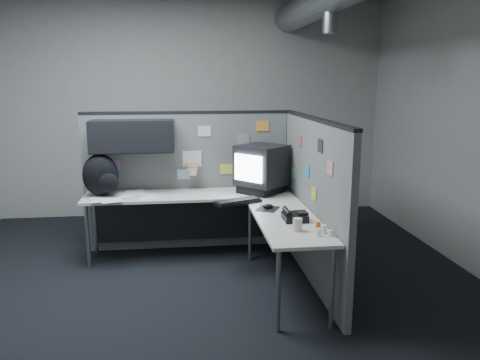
{
  "coord_description": "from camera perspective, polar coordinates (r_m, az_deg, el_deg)",
  "views": [
    {
      "loc": [
        -0.16,
        -4.13,
        1.97
      ],
      "look_at": [
        0.4,
        0.35,
        1.01
      ],
      "focal_mm": 35.0,
      "sensor_mm": 36.0,
      "label": 1
    }
  ],
  "objects": [
    {
      "name": "room",
      "position": [
        4.19,
        2.81,
        13.74
      ],
      "size": [
        5.62,
        5.62,
        3.22
      ],
      "color": "black",
      "rests_on": "ground"
    },
    {
      "name": "partition_back",
      "position": [
        5.45,
        -7.98,
        1.61
      ],
      "size": [
        2.44,
        0.42,
        1.63
      ],
      "color": "slate",
      "rests_on": "ground"
    },
    {
      "name": "partition_right",
      "position": [
        4.67,
        8.8,
        -2.4
      ],
      "size": [
        0.07,
        2.23,
        1.63
      ],
      "color": "slate",
      "rests_on": "ground"
    },
    {
      "name": "desk",
      "position": [
        5.02,
        -3.36,
        -3.67
      ],
      "size": [
        2.31,
        2.11,
        0.73
      ],
      "color": "beige",
      "rests_on": "ground"
    },
    {
      "name": "monitor",
      "position": [
        5.25,
        2.66,
        1.44
      ],
      "size": [
        0.66,
        0.66,
        0.54
      ],
      "rotation": [
        0.0,
        0.0,
        -0.02
      ],
      "color": "black",
      "rests_on": "desk"
    },
    {
      "name": "keyboard",
      "position": [
        4.82,
        -0.29,
        -2.64
      ],
      "size": [
        0.52,
        0.35,
        0.04
      ],
      "rotation": [
        0.0,
        0.0,
        -0.38
      ],
      "color": "black",
      "rests_on": "desk"
    },
    {
      "name": "mouse",
      "position": [
        4.62,
        3.41,
        -3.34
      ],
      "size": [
        0.28,
        0.29,
        0.05
      ],
      "rotation": [
        0.0,
        0.0,
        0.31
      ],
      "color": "black",
      "rests_on": "desk"
    },
    {
      "name": "phone",
      "position": [
        4.27,
        6.64,
        -4.38
      ],
      "size": [
        0.21,
        0.23,
        0.11
      ],
      "rotation": [
        0.0,
        0.0,
        -0.17
      ],
      "color": "black",
      "rests_on": "desk"
    },
    {
      "name": "bottles",
      "position": [
        3.93,
        9.97,
        -6.0
      ],
      "size": [
        0.14,
        0.16,
        0.08
      ],
      "rotation": [
        0.0,
        0.0,
        0.05
      ],
      "color": "silver",
      "rests_on": "desk"
    },
    {
      "name": "cup",
      "position": [
        3.97,
        7.02,
        -5.43
      ],
      "size": [
        0.08,
        0.08,
        0.11
      ],
      "primitive_type": "cylinder",
      "rotation": [
        0.0,
        0.0,
        0.04
      ],
      "color": "beige",
      "rests_on": "desk"
    },
    {
      "name": "papers",
      "position": [
        5.23,
        -13.98,
        -1.96
      ],
      "size": [
        0.77,
        0.63,
        0.01
      ],
      "rotation": [
        0.0,
        0.0,
        0.25
      ],
      "color": "white",
      "rests_on": "desk"
    },
    {
      "name": "backpack",
      "position": [
        5.28,
        -16.56,
        0.48
      ],
      "size": [
        0.46,
        0.41,
        0.47
      ],
      "rotation": [
        0.0,
        0.0,
        0.36
      ],
      "color": "black",
      "rests_on": "desk"
    }
  ]
}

